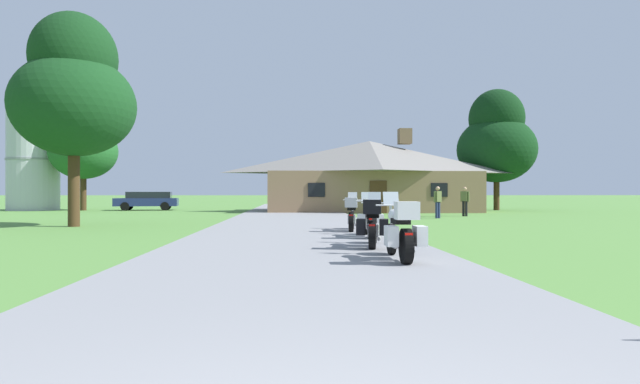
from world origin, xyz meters
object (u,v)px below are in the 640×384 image
Objects in this scene: motorcycle_orange_farthest_in_row at (352,214)px; parked_navy_suv_far_left at (147,200)px; bystander_olive_shirt_near_lodge at (465,200)px; bystander_olive_shirt_by_tree at (438,200)px; motorcycle_blue_second_in_row at (373,224)px; tree_left_far at (83,143)px; motorcycle_white_nearest_to_camera at (401,231)px; motorcycle_green_third_in_row at (369,218)px; tree_right_of_lodge at (496,140)px; tree_left_near at (74,91)px; bystander_red_shirt_beside_signpost at (437,200)px; metal_silo_distant at (33,154)px.

motorcycle_orange_farthest_in_row is 26.40m from parked_navy_suv_far_left.
bystander_olive_shirt_near_lodge is 1.00× the size of bystander_olive_shirt_by_tree.
motorcycle_blue_second_in_row is 33.40m from tree_left_far.
parked_navy_suv_far_left is at bearing 125.42° from motorcycle_blue_second_in_row.
motorcycle_white_nearest_to_camera is 5.20m from motorcycle_green_third_in_row.
tree_right_of_lodge reaches higher than tree_left_near.
motorcycle_green_third_in_row is at bearing -54.71° from tree_left_far.
motorcycle_green_third_in_row is 28.79m from parked_navy_suv_far_left.
tree_left_near is at bearing 154.07° from motorcycle_green_third_in_row.
tree_left_far is at bearing 110.35° from tree_left_near.
motorcycle_white_nearest_to_camera and motorcycle_blue_second_in_row have the same top height.
motorcycle_blue_second_in_row is 1.24× the size of bystander_red_shirt_beside_signpost.
metal_silo_distant is (-27.26, 13.97, 3.38)m from bystander_olive_shirt_by_tree.
bystander_olive_shirt_by_tree is at bearing 69.64° from motorcycle_green_third_in_row.
bystander_olive_shirt_by_tree is at bearing -27.14° from metal_silo_distant.
metal_silo_distant is (-11.07, 19.78, -1.02)m from tree_left_near.
tree_right_of_lodge reaches higher than bystander_olive_shirt_by_tree.
tree_left_far reaches higher than motorcycle_blue_second_in_row.
bystander_red_shirt_beside_signpost is (6.05, 19.03, 0.32)m from motorcycle_white_nearest_to_camera.
tree_left_far is 4.09m from metal_silo_distant.
tree_left_near is at bearing -143.18° from tree_right_of_lodge.
tree_right_of_lodge is (13.62, 21.71, 4.74)m from motorcycle_orange_farthest_in_row.
metal_silo_distant is (-21.71, 31.15, 3.71)m from motorcycle_white_nearest_to_camera.
tree_right_of_lodge is (7.53, 10.49, 4.42)m from bystander_red_shirt_beside_signpost.
bystander_olive_shirt_by_tree is at bearing -29.79° from tree_left_far.
bystander_olive_shirt_near_lodge is at bearing -120.11° from tree_right_of_lodge.
motorcycle_white_nearest_to_camera is at bearing -114.72° from tree_right_of_lodge.
motorcycle_green_third_in_row is 28.18m from tree_right_of_lodge.
bystander_olive_shirt_by_tree is (-2.20, -2.26, 0.00)m from bystander_olive_shirt_near_lodge.
bystander_olive_shirt_by_tree reaches higher than parked_navy_suv_far_left.
motorcycle_orange_farthest_in_row is 0.25× the size of tree_left_near.
motorcycle_green_third_in_row is at bearing -77.09° from motorcycle_orange_farthest_in_row.
motorcycle_white_nearest_to_camera is at bearing -75.89° from motorcycle_blue_second_in_row.
motorcycle_orange_farthest_in_row is at bearing -157.96° from parked_navy_suv_far_left.
tree_left_far reaches higher than bystander_olive_shirt_by_tree.
motorcycle_white_nearest_to_camera is 16.28m from tree_left_near.
motorcycle_blue_second_in_row is (-0.14, 2.47, 0.00)m from motorcycle_white_nearest_to_camera.
bystander_olive_shirt_by_tree reaches higher than motorcycle_blue_second_in_row.
bystander_olive_shirt_near_lodge is at bearing 23.68° from tree_left_near.
bystander_olive_shirt_near_lodge is at bearing 65.81° from motorcycle_green_third_in_row.
bystander_olive_shirt_near_lodge is 31.88m from metal_silo_distant.
motorcycle_orange_farthest_in_row is (0.10, 5.32, 0.01)m from motorcycle_blue_second_in_row.
tree_right_of_lodge is 30.27m from tree_left_near.
bystander_red_shirt_beside_signpost is at bearing 80.35° from motorcycle_blue_second_in_row.
bystander_olive_shirt_by_tree is (5.69, 14.70, 0.32)m from motorcycle_blue_second_in_row.
metal_silo_distant reaches higher than motorcycle_blue_second_in_row.
parked_navy_suv_far_left reaches higher than motorcycle_orange_farthest_in_row.
bystander_olive_shirt_by_tree is at bearing -133.66° from parked_navy_suv_far_left.
bystander_olive_shirt_by_tree is at bearing -179.55° from bystander_red_shirt_beside_signpost.
tree_left_near is (-10.64, 11.37, 4.72)m from motorcycle_white_nearest_to_camera.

